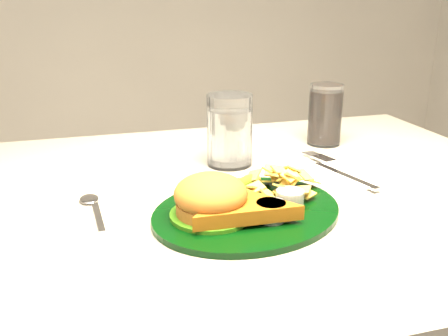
% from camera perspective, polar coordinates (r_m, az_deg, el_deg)
% --- Properties ---
extents(dinner_plate, '(0.36, 0.34, 0.07)m').
position_cam_1_polar(dinner_plate, '(0.72, 2.68, -2.97)').
color(dinner_plate, black).
rests_on(dinner_plate, table).
extents(water_glass, '(0.09, 0.09, 0.13)m').
position_cam_1_polar(water_glass, '(0.93, 0.64, 4.33)').
color(water_glass, white).
rests_on(water_glass, table).
extents(cola_glass, '(0.08, 0.08, 0.13)m').
position_cam_1_polar(cola_glass, '(1.08, 11.48, 6.00)').
color(cola_glass, black).
rests_on(cola_glass, table).
extents(fork_napkin, '(0.19, 0.22, 0.01)m').
position_cam_1_polar(fork_napkin, '(0.90, 13.35, -0.65)').
color(fork_napkin, white).
rests_on(fork_napkin, table).
extents(spoon, '(0.04, 0.14, 0.01)m').
position_cam_1_polar(spoon, '(0.74, -14.16, -5.28)').
color(spoon, silver).
rests_on(spoon, table).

